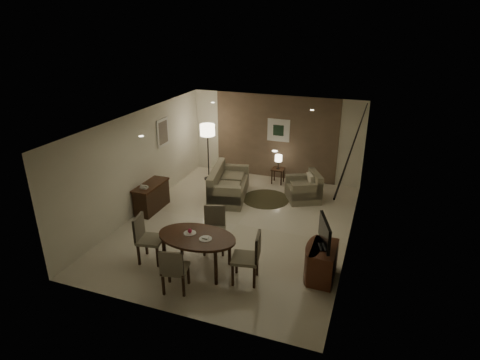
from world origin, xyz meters
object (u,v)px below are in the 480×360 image
at_px(chair_far, 214,231).
at_px(sofa, 229,183).
at_px(chair_near, 175,268).
at_px(floor_lamp, 208,152).
at_px(chair_right, 245,258).
at_px(side_table, 278,176).
at_px(armchair, 303,187).
at_px(console_desk, 152,197).
at_px(chair_left, 151,239).
at_px(tv_cabinet, 323,263).
at_px(dining_table, 197,252).

distance_m(chair_far, sofa, 2.93).
height_order(chair_near, floor_lamp, floor_lamp).
relative_size(chair_right, side_table, 2.19).
bearing_deg(armchair, chair_far, -48.22).
xyz_separation_m(chair_far, armchair, (1.31, 3.39, -0.11)).
relative_size(chair_right, armchair, 1.16).
xyz_separation_m(sofa, armchair, (2.07, 0.56, -0.03)).
relative_size(console_desk, chair_right, 1.13).
bearing_deg(chair_near, chair_left, -49.37).
relative_size(chair_near, sofa, 0.52).
bearing_deg(chair_right, sofa, -164.24).
distance_m(chair_left, side_table, 5.36).
distance_m(tv_cabinet, side_table, 5.00).
relative_size(sofa, floor_lamp, 1.03).
height_order(armchair, floor_lamp, floor_lamp).
height_order(tv_cabinet, chair_far, chair_far).
xyz_separation_m(console_desk, tv_cabinet, (4.89, -1.50, -0.03)).
distance_m(dining_table, chair_right, 1.08).
distance_m(chair_far, chair_left, 1.38).
bearing_deg(chair_near, chair_right, -161.37).
bearing_deg(armchair, chair_right, -31.14).
bearing_deg(sofa, dining_table, 179.11).
bearing_deg(tv_cabinet, armchair, 107.81).
bearing_deg(tv_cabinet, chair_right, -156.17).
xyz_separation_m(chair_right, floor_lamp, (-2.91, 4.70, 0.38)).
distance_m(console_desk, armchair, 4.27).
bearing_deg(chair_right, console_desk, -132.08).
xyz_separation_m(chair_far, chair_left, (-1.12, -0.81, 0.01)).
bearing_deg(chair_right, chair_near, -68.37).
xyz_separation_m(chair_left, armchair, (2.43, 4.20, -0.12)).
xyz_separation_m(dining_table, side_table, (0.35, 5.10, -0.15)).
xyz_separation_m(sofa, floor_lamp, (-1.13, 1.07, 0.47)).
height_order(tv_cabinet, chair_near, chair_near).
bearing_deg(sofa, armchair, -86.96).
bearing_deg(side_table, sofa, -124.91).
bearing_deg(chair_far, armchair, 50.54).
bearing_deg(console_desk, chair_near, -51.28).
distance_m(dining_table, chair_far, 0.76).
height_order(dining_table, chair_near, chair_near).
bearing_deg(console_desk, chair_left, -58.51).
height_order(dining_table, armchair, armchair).
bearing_deg(side_table, dining_table, -93.96).
bearing_deg(sofa, chair_near, 175.96).
bearing_deg(sofa, tv_cabinet, -145.04).
xyz_separation_m(chair_near, armchair, (1.46, 4.91, -0.08)).
height_order(chair_right, floor_lamp, floor_lamp).
distance_m(console_desk, chair_far, 2.79).
bearing_deg(armchair, sofa, -101.96).
bearing_deg(floor_lamp, chair_far, -64.09).
height_order(chair_far, chair_left, chair_left).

